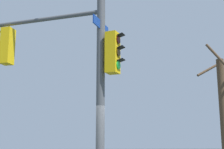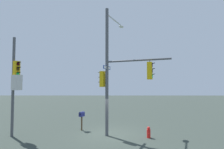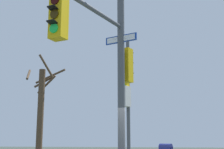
% 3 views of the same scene
% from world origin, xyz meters
% --- Properties ---
extents(ground_plane, '(80.00, 80.00, 0.00)m').
position_xyz_m(ground_plane, '(0.00, 0.00, 0.00)').
color(ground_plane, '#333C36').
extents(main_signal_pole_assembly, '(4.70, 4.60, 8.85)m').
position_xyz_m(main_signal_pole_assembly, '(0.35, 0.36, 4.73)').
color(main_signal_pole_assembly, '#4C4F54').
rests_on(main_signal_pole_assembly, ground).
extents(secondary_pole_assembly, '(0.65, 0.78, 6.76)m').
position_xyz_m(secondary_pole_assembly, '(0.61, -6.43, 3.72)').
color(secondary_pole_assembly, '#4C4F54').
rests_on(secondary_pole_assembly, ground).
extents(fire_hydrant, '(0.38, 0.24, 0.73)m').
position_xyz_m(fire_hydrant, '(0.79, 2.54, 0.34)').
color(fire_hydrant, red).
rests_on(fire_hydrant, ground).
extents(mailbox, '(0.50, 0.43, 1.41)m').
position_xyz_m(mailbox, '(-1.08, -2.19, 1.11)').
color(mailbox, '#4C3823').
rests_on(mailbox, ground).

